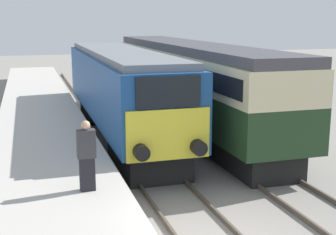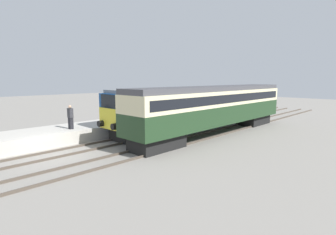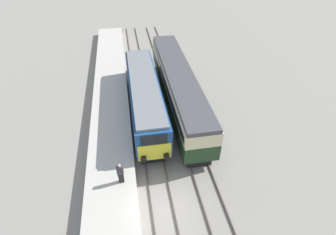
% 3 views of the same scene
% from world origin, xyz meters
% --- Properties ---
extents(platform_left, '(3.50, 50.00, 0.94)m').
position_xyz_m(platform_left, '(-3.30, 8.00, 0.47)').
color(platform_left, '#B7B2A8').
rests_on(platform_left, ground_plane).
extents(rails_near_track, '(1.51, 60.00, 0.14)m').
position_xyz_m(rails_near_track, '(0.00, 5.00, 0.07)').
color(rails_near_track, '#4C4238').
rests_on(rails_near_track, ground_plane).
extents(rails_far_track, '(1.50, 60.00, 0.14)m').
position_xyz_m(rails_far_track, '(3.40, 5.00, 0.07)').
color(rails_far_track, '#4C4238').
rests_on(rails_far_track, ground_plane).
extents(locomotive, '(2.70, 14.37, 3.72)m').
position_xyz_m(locomotive, '(0.00, 10.86, 2.09)').
color(locomotive, black).
rests_on(locomotive, ground_plane).
extents(passenger_carriage, '(2.75, 17.66, 3.92)m').
position_xyz_m(passenger_carriage, '(3.40, 11.82, 2.38)').
color(passenger_carriage, black).
rests_on(passenger_carriage, ground_plane).
extents(person_on_platform, '(0.44, 0.26, 1.72)m').
position_xyz_m(person_on_platform, '(-2.53, 2.27, 1.79)').
color(person_on_platform, black).
rests_on(person_on_platform, platform_left).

